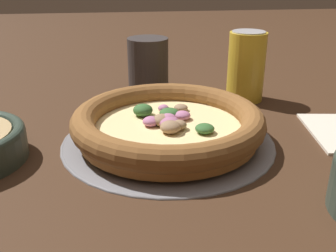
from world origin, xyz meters
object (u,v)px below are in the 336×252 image
object	(u,v)px
pizza_tray	(168,139)
drinking_cup	(148,64)
beverage_can	(246,66)
pizza	(168,123)

from	to	relation	value
pizza_tray	drinking_cup	bearing A→B (deg)	-178.60
pizza_tray	drinking_cup	distance (m)	0.25
pizza_tray	beverage_can	xyz separation A→B (m)	(-0.16, 0.16, 0.06)
pizza	beverage_can	xyz separation A→B (m)	(-0.16, 0.16, 0.03)
drinking_cup	beverage_can	bearing A→B (deg)	63.07
pizza	drinking_cup	distance (m)	0.25
drinking_cup	pizza	bearing A→B (deg)	1.40
drinking_cup	beverage_can	xyz separation A→B (m)	(0.09, 0.17, 0.01)
beverage_can	pizza_tray	bearing A→B (deg)	-44.90
pizza_tray	pizza	xyz separation A→B (m)	(-0.00, 0.00, 0.02)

